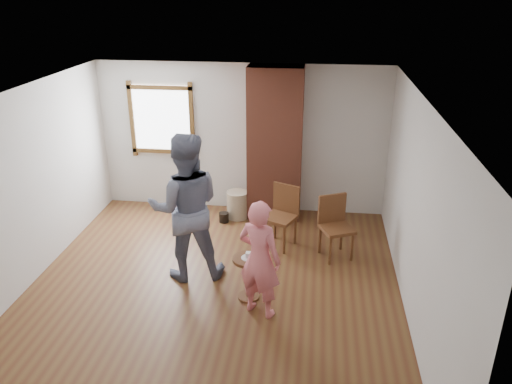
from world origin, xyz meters
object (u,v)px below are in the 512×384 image
stoneware_crock (237,205)px  dining_chair_left (282,212)px  dining_chair_right (335,223)px  person_pink (260,259)px  man (186,208)px  side_table (248,271)px

stoneware_crock → dining_chair_left: bearing=-45.3°
dining_chair_right → person_pink: size_ratio=0.62×
person_pink → dining_chair_left: bearing=-71.7°
man → person_pink: size_ratio=1.36×
dining_chair_left → side_table: (-0.32, -1.52, -0.14)m
stoneware_crock → man: bearing=-101.5°
dining_chair_right → person_pink: bearing=-145.8°
dining_chair_right → man: man is taller
stoneware_crock → side_table: (0.52, -2.37, 0.16)m
dining_chair_right → person_pink: person_pink is taller
side_table → man: bearing=152.8°
dining_chair_right → dining_chair_left: bearing=138.6°
dining_chair_left → side_table: bearing=-77.6°
stoneware_crock → person_pink: 2.79m
stoneware_crock → man: (-0.39, -1.90, 0.80)m
dining_chair_right → man: (-2.02, -0.81, 0.51)m
dining_chair_left → person_pink: bearing=-70.1°
dining_chair_right → man: bearing=177.0°
stoneware_crock → dining_chair_right: size_ratio=0.51×
dining_chair_right → side_table: bearing=-155.9°
stoneware_crock → dining_chair_left: size_ratio=0.50×
stoneware_crock → side_table: size_ratio=0.80×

